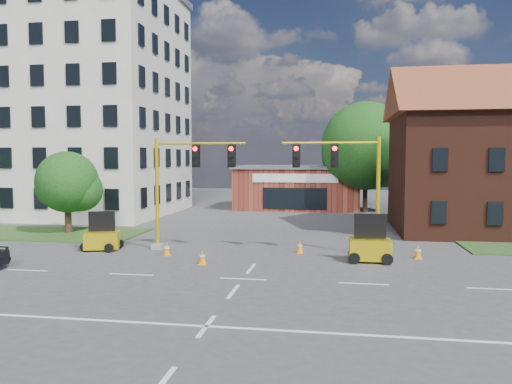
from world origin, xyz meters
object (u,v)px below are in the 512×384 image
at_px(trailer_east, 370,247).
at_px(trailer_west, 102,239).
at_px(signal_mast_west, 185,180).
at_px(pickup_white, 476,224).
at_px(signal_mast_east, 346,181).

bearing_deg(trailer_east, trailer_west, 175.37).
height_order(signal_mast_west, trailer_east, signal_mast_west).
relative_size(trailer_east, pickup_white, 0.39).
distance_m(signal_mast_east, trailer_east, 3.74).
bearing_deg(signal_mast_east, trailer_west, -176.62).
xyz_separation_m(trailer_west, pickup_white, (21.83, 8.60, 0.17)).
bearing_deg(signal_mast_west, pickup_white, 24.36).
distance_m(signal_mast_east, pickup_white, 11.98).
bearing_deg(pickup_white, signal_mast_east, 117.40).
xyz_separation_m(signal_mast_west, trailer_east, (9.89, -1.51, -3.21)).
relative_size(signal_mast_east, pickup_white, 1.06).
xyz_separation_m(signal_mast_east, trailer_east, (1.17, -1.51, -3.21)).
bearing_deg(trailer_west, signal_mast_east, -13.36).
bearing_deg(trailer_west, signal_mast_west, -7.01).
bearing_deg(signal_mast_east, pickup_white, 42.45).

